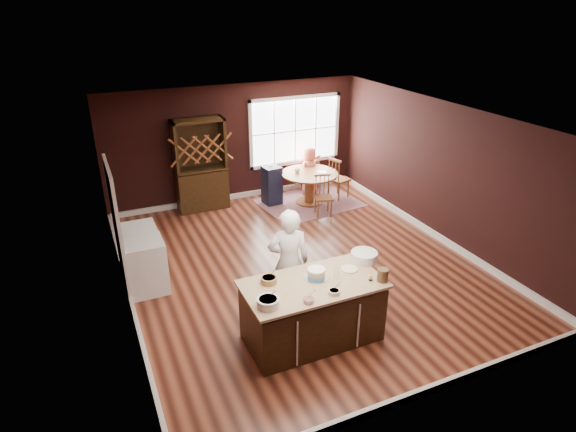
% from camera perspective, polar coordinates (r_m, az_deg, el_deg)
% --- Properties ---
extents(room_shell, '(7.00, 7.00, 7.00)m').
position_cam_1_polar(room_shell, '(8.21, 1.47, 2.39)').
color(room_shell, brown).
rests_on(room_shell, ground).
extents(window, '(2.36, 0.10, 1.66)m').
position_cam_1_polar(window, '(11.75, 0.83, 10.09)').
color(window, white).
rests_on(window, room_shell).
extents(doorway, '(0.08, 1.26, 2.13)m').
position_cam_1_polar(doorway, '(8.21, -19.55, -1.61)').
color(doorway, white).
rests_on(doorway, room_shell).
extents(kitchen_island, '(1.92, 1.01, 0.92)m').
position_cam_1_polar(kitchen_island, '(6.85, 2.90, -11.32)').
color(kitchen_island, black).
rests_on(kitchen_island, ground).
extents(dining_table, '(1.31, 1.31, 0.75)m').
position_cam_1_polar(dining_table, '(11.18, 2.55, 4.09)').
color(dining_table, olive).
rests_on(dining_table, ground).
extents(baker, '(0.72, 0.57, 1.72)m').
position_cam_1_polar(baker, '(7.16, 0.07, -5.53)').
color(baker, white).
rests_on(baker, ground).
extents(layer_cake, '(0.34, 0.34, 0.14)m').
position_cam_1_polar(layer_cake, '(6.66, 3.37, -6.80)').
color(layer_cake, white).
rests_on(layer_cake, kitchen_island).
extents(bowl_blue, '(0.28, 0.28, 0.11)m').
position_cam_1_polar(bowl_blue, '(6.11, -2.38, -10.19)').
color(bowl_blue, silver).
rests_on(bowl_blue, kitchen_island).
extents(bowl_yellow, '(0.22, 0.22, 0.08)m').
position_cam_1_polar(bowl_yellow, '(6.57, -2.29, -7.57)').
color(bowl_yellow, '#AA7C44').
rests_on(bowl_yellow, kitchen_island).
extents(bowl_pink, '(0.15, 0.15, 0.05)m').
position_cam_1_polar(bowl_pink, '(6.19, 2.46, -9.97)').
color(bowl_pink, white).
rests_on(bowl_pink, kitchen_island).
extents(bowl_olive, '(0.15, 0.15, 0.06)m').
position_cam_1_polar(bowl_olive, '(6.37, 5.49, -8.95)').
color(bowl_olive, '#F1ECCE').
rests_on(bowl_olive, kitchen_island).
extents(drinking_glass, '(0.08, 0.08, 0.15)m').
position_cam_1_polar(drinking_glass, '(6.68, 5.74, -6.77)').
color(drinking_glass, '#AFBDCF').
rests_on(drinking_glass, kitchen_island).
extents(dinner_plate, '(0.24, 0.24, 0.02)m').
position_cam_1_polar(dinner_plate, '(6.93, 7.28, -6.24)').
color(dinner_plate, beige).
rests_on(dinner_plate, kitchen_island).
extents(white_tub, '(0.39, 0.39, 0.13)m').
position_cam_1_polar(white_tub, '(7.16, 9.00, -4.72)').
color(white_tub, white).
rests_on(white_tub, kitchen_island).
extents(stoneware_crock, '(0.15, 0.15, 0.18)m').
position_cam_1_polar(stoneware_crock, '(6.70, 11.17, -6.88)').
color(stoneware_crock, brown).
rests_on(stoneware_crock, kitchen_island).
extents(toy_figurine, '(0.05, 0.05, 0.09)m').
position_cam_1_polar(toy_figurine, '(6.69, 9.77, -7.25)').
color(toy_figurine, yellow).
rests_on(toy_figurine, kitchen_island).
extents(rug, '(2.38, 1.94, 0.01)m').
position_cam_1_polar(rug, '(11.38, 2.50, 1.60)').
color(rug, brown).
rests_on(rug, ground).
extents(chair_east, '(0.53, 0.54, 1.03)m').
position_cam_1_polar(chair_east, '(11.55, 6.06, 4.57)').
color(chair_east, olive).
rests_on(chair_east, ground).
extents(chair_south, '(0.47, 0.46, 0.92)m').
position_cam_1_polar(chair_south, '(10.58, 4.23, 2.40)').
color(chair_south, brown).
rests_on(chair_south, ground).
extents(chair_north, '(0.53, 0.53, 0.93)m').
position_cam_1_polar(chair_north, '(11.97, 2.64, 5.15)').
color(chair_north, '#94612C').
rests_on(chair_north, ground).
extents(seated_woman, '(0.69, 0.60, 1.19)m').
position_cam_1_polar(seated_woman, '(11.68, 2.56, 5.35)').
color(seated_woman, '#E36758').
rests_on(seated_woman, ground).
extents(high_chair, '(0.42, 0.42, 0.94)m').
position_cam_1_polar(high_chair, '(11.18, -1.93, 3.76)').
color(high_chair, '#1C203F').
rests_on(high_chair, ground).
extents(toddler, '(0.18, 0.14, 0.26)m').
position_cam_1_polar(toddler, '(11.09, -1.72, 5.45)').
color(toddler, '#8CA5BF').
rests_on(toddler, high_chair).
extents(table_plate, '(0.22, 0.22, 0.02)m').
position_cam_1_polar(table_plate, '(11.14, 4.05, 5.19)').
color(table_plate, beige).
rests_on(table_plate, dining_table).
extents(table_cup, '(0.14, 0.14, 0.10)m').
position_cam_1_polar(table_cup, '(11.10, 1.09, 5.43)').
color(table_cup, white).
rests_on(table_cup, dining_table).
extents(hutch, '(1.13, 0.47, 2.07)m').
position_cam_1_polar(hutch, '(10.89, -10.33, 5.95)').
color(hutch, '#371B10').
rests_on(hutch, ground).
extents(washer, '(0.62, 0.60, 0.90)m').
position_cam_1_polar(washer, '(8.21, -16.47, -5.72)').
color(washer, silver).
rests_on(washer, ground).
extents(dryer, '(0.61, 0.59, 0.88)m').
position_cam_1_polar(dryer, '(8.77, -17.11, -3.82)').
color(dryer, white).
rests_on(dryer, ground).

